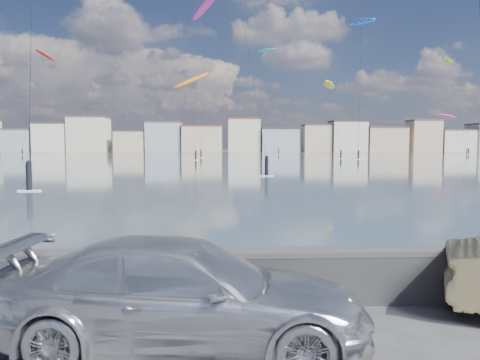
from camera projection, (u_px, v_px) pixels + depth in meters
name	position (u px, v px, depth m)	size (l,w,h in m)	color
bay_water	(216.00, 160.00, 96.95)	(500.00, 177.00, 0.00)	#415463
far_shore_strip	(217.00, 152.00, 205.04)	(500.00, 60.00, 0.00)	#4C473D
seawall	(188.00, 275.00, 8.45)	(400.00, 0.36, 1.08)	#28282B
far_buildings	(220.00, 138.00, 190.71)	(240.79, 13.26, 14.60)	beige
car_silver	(184.00, 294.00, 6.73)	(2.17, 5.34, 1.55)	silver
kitesurfer_0	(446.00, 117.00, 165.21)	(8.54, 11.17, 14.51)	#E5338C
kitesurfer_4	(267.00, 52.00, 161.15)	(7.79, 12.89, 36.51)	#19BFBF
kitesurfer_5	(191.00, 82.00, 102.30)	(8.66, 13.44, 19.59)	orange
kitesurfer_10	(205.00, 7.00, 115.16)	(9.04, 11.39, 40.61)	#E5338C
kitesurfer_13	(45.00, 56.00, 154.20)	(8.64, 14.72, 35.70)	red
kitesurfer_15	(448.00, 63.00, 153.84)	(7.52, 11.28, 31.83)	#8CD826
kitesurfer_17	(329.00, 86.00, 108.65)	(5.43, 11.00, 17.99)	yellow
kitesurfer_19	(362.00, 23.00, 105.97)	(6.69, 15.04, 32.18)	blue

